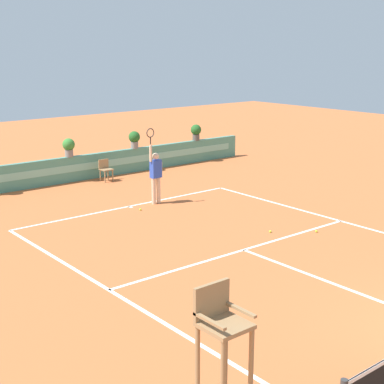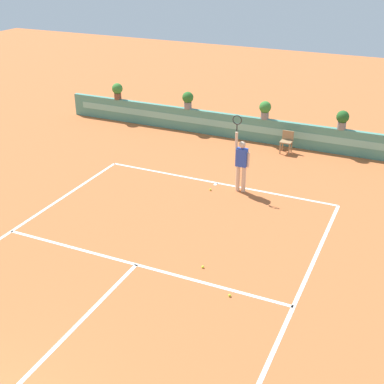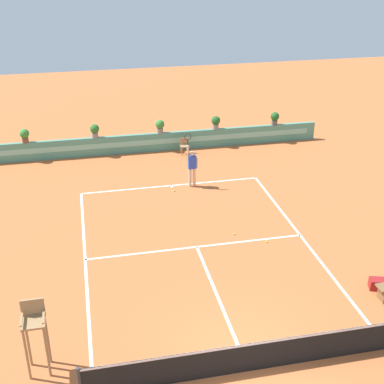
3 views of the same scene
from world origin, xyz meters
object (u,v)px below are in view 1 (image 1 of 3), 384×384
object	(u,v)px
umpire_chair	(221,343)
ball_kid_chair	(105,169)
tennis_ball_mid_court	(140,209)
tennis_ball_near_baseline	(316,231)
potted_plant_centre	(69,146)
tennis_ball_by_sideline	(270,231)
tennis_player	(156,173)
potted_plant_far_right	(196,131)
potted_plant_right	(134,139)

from	to	relation	value
umpire_chair	ball_kid_chair	bearing A→B (deg)	64.64
tennis_ball_mid_court	tennis_ball_near_baseline	bearing A→B (deg)	-62.74
potted_plant_centre	tennis_ball_by_sideline	bearing A→B (deg)	-81.61
tennis_ball_by_sideline	ball_kid_chair	bearing A→B (deg)	91.49
tennis_player	potted_plant_far_right	distance (m)	7.42
tennis_ball_near_baseline	ball_kid_chair	bearing A→B (deg)	97.60
potted_plant_right	potted_plant_centre	distance (m)	3.05
tennis_ball_mid_court	potted_plant_centre	bearing A→B (deg)	87.84
tennis_ball_near_baseline	tennis_player	bearing A→B (deg)	107.41
tennis_player	tennis_ball_mid_court	xyz separation A→B (m)	(-0.91, -0.38, -1.02)
umpire_chair	tennis_player	bearing A→B (deg)	58.42
tennis_player	tennis_ball_mid_court	size ratio (longest dim) A/B	38.01
potted_plant_right	potted_plant_far_right	bearing A→B (deg)	0.00
tennis_player	tennis_ball_by_sideline	world-z (taller)	tennis_player
umpire_chair	tennis_ball_by_sideline	world-z (taller)	umpire_chair
umpire_chair	ball_kid_chair	size ratio (longest dim) A/B	2.52
potted_plant_far_right	tennis_ball_by_sideline	bearing A→B (deg)	-118.03
tennis_player	tennis_ball_by_sideline	xyz separation A→B (m)	(0.68, -4.66, -1.02)
ball_kid_chair	tennis_ball_mid_court	bearing A→B (deg)	-107.11
umpire_chair	potted_plant_far_right	distance (m)	19.35
ball_kid_chair	umpire_chair	bearing A→B (deg)	-115.36
tennis_ball_near_baseline	potted_plant_far_right	world-z (taller)	potted_plant_far_right
tennis_ball_by_sideline	tennis_ball_near_baseline	bearing A→B (deg)	-38.24
tennis_player	ball_kid_chair	bearing A→B (deg)	83.64
umpire_chair	potted_plant_right	world-z (taller)	umpire_chair
tennis_ball_mid_court	potted_plant_far_right	distance (m)	8.48
potted_plant_far_right	potted_plant_centre	xyz separation A→B (m)	(-6.40, 0.00, 0.00)
tennis_ball_mid_court	potted_plant_far_right	xyz separation A→B (m)	(6.60, 5.14, 1.38)
tennis_ball_mid_court	umpire_chair	bearing A→B (deg)	-118.69
tennis_ball_by_sideline	potted_plant_right	size ratio (longest dim) A/B	0.09
ball_kid_chair	potted_plant_right	size ratio (longest dim) A/B	1.17
ball_kid_chair	tennis_player	xyz separation A→B (m)	(-0.45, -4.03, 0.57)
umpire_chair	potted_plant_right	bearing A→B (deg)	60.08
umpire_chair	potted_plant_centre	size ratio (longest dim) A/B	2.96
umpire_chair	tennis_player	distance (m)	12.17
umpire_chair	tennis_ball_near_baseline	size ratio (longest dim) A/B	31.47
tennis_ball_near_baseline	tennis_ball_mid_court	xyz separation A→B (m)	(-2.63, 5.10, 0.00)
tennis_player	potted_plant_right	bearing A→B (deg)	63.90
umpire_chair	ball_kid_chair	distance (m)	15.95
umpire_chair	tennis_ball_by_sideline	distance (m)	9.17
tennis_ball_by_sideline	potted_plant_far_right	size ratio (longest dim) A/B	0.09
potted_plant_right	umpire_chair	bearing A→B (deg)	-119.92
tennis_ball_mid_court	potted_plant_centre	distance (m)	5.33
tennis_ball_by_sideline	potted_plant_centre	xyz separation A→B (m)	(-1.39, 9.42, 1.38)
tennis_ball_near_baseline	potted_plant_right	bearing A→B (deg)	86.58
umpire_chair	ball_kid_chair	xyz separation A→B (m)	(6.82, 14.39, -0.86)
umpire_chair	tennis_ball_mid_court	distance (m)	11.46
umpire_chair	tennis_ball_mid_court	xyz separation A→B (m)	(5.47, 9.99, -1.31)
tennis_ball_mid_court	potted_plant_centre	size ratio (longest dim) A/B	0.09
umpire_chair	potted_plant_centre	bearing A→B (deg)	69.49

